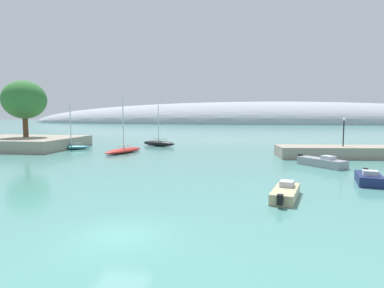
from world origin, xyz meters
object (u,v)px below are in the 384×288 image
object	(u,v)px
tree_clump_shore	(24,100)
motorboat_sand_foreground	(285,193)
sailboat_teal_outer_mooring	(71,147)
motorboat_navy_outer	(369,178)
sailboat_red_mid_mooring	(124,150)
harbor_lamp_post	(344,129)
sailboat_black_near_shore	(159,143)
motorboat_grey_alongside_breakwater	(322,162)

from	to	relation	value
tree_clump_shore	motorboat_sand_foreground	distance (m)	49.37
tree_clump_shore	motorboat_sand_foreground	size ratio (longest dim) A/B	1.94
sailboat_teal_outer_mooring	motorboat_navy_outer	distance (m)	43.67
sailboat_red_mid_mooring	harbor_lamp_post	bearing A→B (deg)	105.58
sailboat_black_near_shore	motorboat_sand_foreground	bearing A→B (deg)	140.70
motorboat_sand_foreground	motorboat_grey_alongside_breakwater	world-z (taller)	motorboat_grey_alongside_breakwater
sailboat_red_mid_mooring	motorboat_navy_outer	distance (m)	33.04
motorboat_grey_alongside_breakwater	motorboat_navy_outer	size ratio (longest dim) A/B	1.16
sailboat_black_near_shore	motorboat_navy_outer	xyz separation A→B (m)	(25.76, -28.40, -0.10)
motorboat_navy_outer	tree_clump_shore	bearing A→B (deg)	-102.18
sailboat_black_near_shore	harbor_lamp_post	bearing A→B (deg)	-179.55
motorboat_sand_foreground	harbor_lamp_post	size ratio (longest dim) A/B	1.31
motorboat_grey_alongside_breakwater	sailboat_teal_outer_mooring	bearing A→B (deg)	-147.58
tree_clump_shore	sailboat_black_near_shore	distance (m)	24.09
motorboat_grey_alongside_breakwater	harbor_lamp_post	bearing A→B (deg)	111.20
motorboat_sand_foreground	sailboat_red_mid_mooring	bearing A→B (deg)	56.03
tree_clump_shore	sailboat_black_near_shore	size ratio (longest dim) A/B	1.30
sailboat_teal_outer_mooring	motorboat_sand_foreground	size ratio (longest dim) A/B	1.53
motorboat_sand_foreground	motorboat_navy_outer	size ratio (longest dim) A/B	1.10
sailboat_teal_outer_mooring	motorboat_sand_foreground	distance (m)	40.86
motorboat_grey_alongside_breakwater	motorboat_navy_outer	xyz separation A→B (m)	(1.81, -8.68, -0.04)
sailboat_teal_outer_mooring	motorboat_navy_outer	size ratio (longest dim) A/B	1.68
motorboat_navy_outer	sailboat_teal_outer_mooring	bearing A→B (deg)	-105.73
sailboat_black_near_shore	sailboat_teal_outer_mooring	distance (m)	14.99
motorboat_sand_foreground	motorboat_grey_alongside_breakwater	xyz separation A→B (m)	(5.70, 14.72, 0.09)
sailboat_teal_outer_mooring	harbor_lamp_post	size ratio (longest dim) A/B	2.01
tree_clump_shore	sailboat_teal_outer_mooring	world-z (taller)	tree_clump_shore
motorboat_navy_outer	motorboat_sand_foreground	bearing A→B (deg)	-38.84
sailboat_black_near_shore	harbor_lamp_post	distance (m)	30.92
sailboat_black_near_shore	motorboat_sand_foreground	distance (m)	38.98
motorboat_navy_outer	sailboat_red_mid_mooring	bearing A→B (deg)	-109.14
sailboat_black_near_shore	harbor_lamp_post	world-z (taller)	sailboat_black_near_shore
sailboat_black_near_shore	motorboat_grey_alongside_breakwater	world-z (taller)	sailboat_black_near_shore
tree_clump_shore	sailboat_black_near_shore	bearing A→B (deg)	17.07
sailboat_black_near_shore	sailboat_teal_outer_mooring	size ratio (longest dim) A/B	0.97
motorboat_sand_foreground	motorboat_grey_alongside_breakwater	size ratio (longest dim) A/B	0.94
motorboat_sand_foreground	harbor_lamp_post	xyz separation A→B (m)	(10.18, 22.76, 3.51)
tree_clump_shore	motorboat_navy_outer	bearing A→B (deg)	-24.52
sailboat_red_mid_mooring	sailboat_teal_outer_mooring	xyz separation A→B (m)	(-10.35, 3.29, 0.01)
sailboat_red_mid_mooring	sailboat_black_near_shore	bearing A→B (deg)	-175.67
tree_clump_shore	harbor_lamp_post	xyz separation A→B (m)	(50.25, -4.98, -4.35)
sailboat_red_mid_mooring	motorboat_grey_alongside_breakwater	xyz separation A→B (m)	(26.37, -8.58, 0.06)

